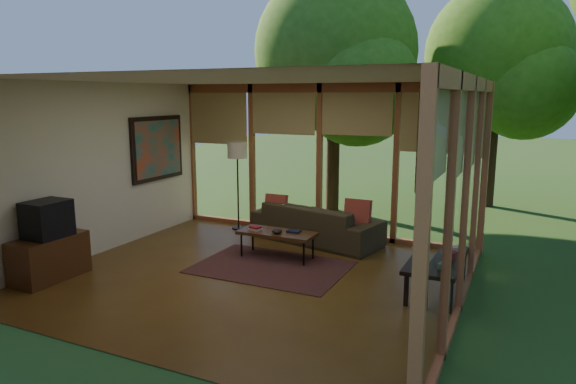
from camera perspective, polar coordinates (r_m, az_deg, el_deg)
The scene contains 25 objects.
floor at distance 7.29m, azimuth -4.01°, elevation -9.34°, with size 5.50×5.50×0.00m, color brown.
ceiling at distance 6.85m, azimuth -4.31°, elevation 12.40°, with size 5.50×5.50×0.00m, color silver.
wall_left at distance 8.62m, azimuth -20.33°, elevation 2.41°, with size 0.04×5.00×2.70m, color beige.
wall_front at distance 4.96m, azimuth -18.45°, elevation -3.19°, with size 5.50×0.04×2.70m, color beige.
window_wall_back at distance 9.18m, azimuth 3.52°, elevation 3.53°, with size 5.50×0.12×2.70m, color #A15632.
window_wall_right at distance 6.10m, azimuth 18.98°, elevation -0.69°, with size 0.12×5.00×2.70m, color #A15632.
tree_nw at distance 11.19m, azimuth 5.29°, elevation 15.22°, with size 3.40×3.40×5.09m.
tree_ne at distance 12.43m, azimuth 22.25°, elevation 13.94°, with size 3.11×3.11×4.93m.
rug at distance 7.64m, azimuth -1.87°, elevation -8.31°, with size 2.18×1.54×0.01m, color maroon.
sofa at distance 8.86m, azimuth 3.16°, elevation -3.45°, with size 2.26×0.88×0.66m, color #3E341F.
pillow_left at distance 9.06m, azimuth -1.34°, elevation -1.53°, with size 0.39×0.13×0.39m, color maroon.
pillow_right at distance 8.50m, azimuth 7.75°, elevation -2.30°, with size 0.43×0.14×0.43m, color maroon.
ct_book_lower at distance 8.04m, azimuth -3.64°, elevation -4.13°, with size 0.18×0.14×0.03m, color beige.
ct_book_upper at distance 8.03m, azimuth -3.64°, elevation -3.92°, with size 0.17×0.13×0.03m, color maroon.
ct_book_side at distance 7.89m, azimuth 0.65°, elevation -4.39°, with size 0.20×0.15×0.03m, color black.
ct_bowl at distance 7.81m, azimuth -1.24°, elevation -4.38°, with size 0.16×0.16×0.07m, color black.
media_cabinet at distance 7.81m, azimuth -24.98°, elevation -6.65°, with size 0.50×1.00×0.60m, color #502C16.
television at distance 7.66m, azimuth -25.21°, elevation -2.73°, with size 0.45×0.55×0.50m, color black.
console_book_a at distance 6.46m, azimuth 15.51°, elevation -7.77°, with size 0.20×0.14×0.07m, color #365F50.
console_book_b at distance 6.88m, azimuth 16.17°, elevation -6.57°, with size 0.20×0.15×0.09m, color maroon.
console_book_c at distance 7.27m, azimuth 16.67°, elevation -5.83°, with size 0.20×0.15×0.06m, color beige.
floor_lamp at distance 9.55m, azimuth -5.65°, elevation 4.11°, with size 0.36×0.36×1.65m.
coffee_table at distance 7.94m, azimuth -1.24°, elevation -4.66°, with size 1.20×0.50×0.43m.
side_console at distance 6.86m, azimuth 16.06°, elevation -7.41°, with size 0.60×1.40×0.46m.
wall_painting at distance 9.59m, azimuth -14.29°, elevation 4.73°, with size 0.06×1.35×1.15m.
Camera 1 is at (3.37, -5.96, 2.50)m, focal length 32.00 mm.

